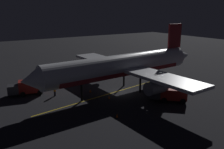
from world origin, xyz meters
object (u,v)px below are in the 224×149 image
at_px(baggage_truck, 27,88).
at_px(traffic_cone_near_left, 90,91).
at_px(traffic_cone_near_right, 109,97).
at_px(airliner, 124,66).
at_px(traffic_cone_under_wing, 117,116).
at_px(catering_truck, 169,94).
at_px(ground_crew_worker, 55,91).

xyz_separation_m(baggage_truck, traffic_cone_near_left, (-4.99, -9.80, -1.04)).
xyz_separation_m(baggage_truck, traffic_cone_near_right, (-9.54, -10.94, -1.04)).
xyz_separation_m(airliner, baggage_truck, (7.59, 15.35, -3.38)).
distance_m(airliner, traffic_cone_under_wing, 12.32).
height_order(baggage_truck, catering_truck, baggage_truck).
bearing_deg(traffic_cone_under_wing, catering_truck, -87.03).
distance_m(airliner, baggage_truck, 17.45).
distance_m(airliner, ground_crew_worker, 12.94).
height_order(airliner, traffic_cone_under_wing, airliner).
bearing_deg(traffic_cone_near_right, traffic_cone_near_left, 14.00).
bearing_deg(catering_truck, traffic_cone_under_wing, 92.97).
xyz_separation_m(airliner, catering_truck, (-8.23, -3.22, -3.51)).
xyz_separation_m(airliner, traffic_cone_under_wing, (-8.78, 7.43, -4.42)).
bearing_deg(ground_crew_worker, catering_truck, -130.13).
distance_m(traffic_cone_near_right, traffic_cone_under_wing, 7.47).
bearing_deg(traffic_cone_near_left, traffic_cone_under_wing, 170.60).
bearing_deg(catering_truck, traffic_cone_near_left, 39.00).
distance_m(baggage_truck, catering_truck, 24.40).
distance_m(airliner, traffic_cone_near_right, 6.54).
bearing_deg(traffic_cone_under_wing, baggage_truck, 25.80).
bearing_deg(airliner, traffic_cone_under_wing, 139.76).
xyz_separation_m(catering_truck, traffic_cone_near_right, (6.28, 7.64, -0.90)).
distance_m(airliner, traffic_cone_near_left, 7.55).
bearing_deg(airliner, catering_truck, -158.62).
distance_m(traffic_cone_near_left, traffic_cone_under_wing, 11.54).
relative_size(ground_crew_worker, traffic_cone_near_left, 3.16).
relative_size(baggage_truck, traffic_cone_under_wing, 11.17).
height_order(airliner, baggage_truck, airliner).
distance_m(catering_truck, traffic_cone_near_left, 13.97).
relative_size(ground_crew_worker, traffic_cone_under_wing, 3.16).
relative_size(airliner, catering_truck, 6.39).
bearing_deg(catering_truck, ground_crew_worker, 49.87).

